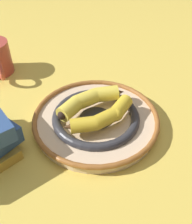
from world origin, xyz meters
TOP-DOWN VIEW (x-y plane):
  - ground_plane at (0.00, 0.00)m, footprint 2.80×2.80m
  - decorative_bowl at (-0.00, -0.03)m, footprint 0.30×0.30m
  - banana_a at (-0.01, 0.00)m, footprint 0.17×0.08m
  - banana_b at (0.01, -0.06)m, footprint 0.18×0.08m

SIDE VIEW (x-z plane):
  - ground_plane at x=0.00m, z-range 0.00..0.00m
  - decorative_bowl at x=0.00m, z-range 0.00..0.04m
  - banana_a at x=-0.01m, z-range 0.04..0.07m
  - banana_b at x=0.01m, z-range 0.04..0.07m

